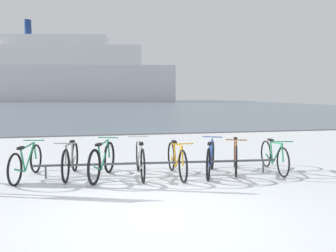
# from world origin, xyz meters

# --- Properties ---
(ground) EXTENTS (80.00, 132.00, 0.08)m
(ground) POSITION_xyz_m (0.00, 53.90, -0.04)
(ground) COLOR silver
(bike_rack) EXTENTS (5.29, 0.46, 0.31)m
(bike_rack) POSITION_xyz_m (0.45, 2.39, 0.27)
(bike_rack) COLOR #4C5156
(bike_rack) RESTS_ON ground
(bicycle_0) EXTENTS (0.48, 1.73, 0.76)m
(bicycle_0) POSITION_xyz_m (-2.32, 2.66, 0.35)
(bicycle_0) COLOR black
(bicycle_0) RESTS_ON ground
(bicycle_1) EXTENTS (0.46, 1.70, 0.80)m
(bicycle_1) POSITION_xyz_m (-1.43, 2.65, 0.36)
(bicycle_1) COLOR black
(bicycle_1) RESTS_ON ground
(bicycle_2) EXTENTS (0.65, 1.63, 0.83)m
(bicycle_2) POSITION_xyz_m (-0.76, 2.38, 0.37)
(bicycle_2) COLOR black
(bicycle_2) RESTS_ON ground
(bicycle_3) EXTENTS (0.46, 1.78, 0.83)m
(bicycle_3) POSITION_xyz_m (0.04, 2.37, 0.38)
(bicycle_3) COLOR black
(bicycle_3) RESTS_ON ground
(bicycle_4) EXTENTS (0.46, 1.77, 0.79)m
(bicycle_4) POSITION_xyz_m (0.81, 2.25, 0.36)
(bicycle_4) COLOR black
(bicycle_4) RESTS_ON ground
(bicycle_5) EXTENTS (0.76, 1.60, 0.80)m
(bicycle_5) POSITION_xyz_m (1.58, 2.24, 0.36)
(bicycle_5) COLOR black
(bicycle_5) RESTS_ON ground
(bicycle_6) EXTENTS (0.70, 1.58, 0.81)m
(bicycle_6) POSITION_xyz_m (2.23, 2.39, 0.37)
(bicycle_6) COLOR black
(bicycle_6) RESTS_ON ground
(bicycle_7) EXTENTS (0.46, 1.66, 0.77)m
(bicycle_7) POSITION_xyz_m (3.09, 2.22, 0.35)
(bicycle_7) COLOR black
(bicycle_7) RESTS_ON ground
(ferry_ship) EXTENTS (60.05, 19.06, 21.36)m
(ferry_ship) POSITION_xyz_m (-10.91, 87.79, 7.16)
(ferry_ship) COLOR silver
(ferry_ship) RESTS_ON ground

